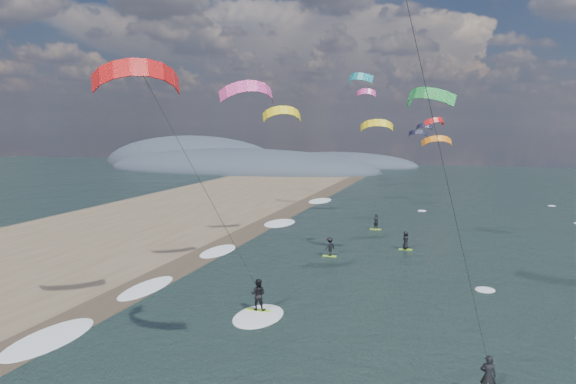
% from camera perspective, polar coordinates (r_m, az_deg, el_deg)
% --- Properties ---
extents(wet_sand_strip, '(3.00, 240.00, 0.00)m').
position_cam_1_polar(wet_sand_strip, '(34.24, -19.31, -11.42)').
color(wet_sand_strip, '#382D23').
rests_on(wet_sand_strip, ground).
extents(coastal_hills, '(80.00, 41.00, 15.00)m').
position_cam_1_polar(coastal_hills, '(134.88, -5.66, 2.49)').
color(coastal_hills, '#3D4756').
rests_on(coastal_hills, ground).
extents(kitesurfer_near_b, '(7.21, 9.21, 14.14)m').
position_cam_1_polar(kitesurfer_near_b, '(27.88, -10.92, 4.25)').
color(kitesurfer_near_b, '#A2EC29').
rests_on(kitesurfer_near_b, ground).
extents(far_kitesurfers, '(6.67, 13.37, 1.58)m').
position_cam_1_polar(far_kitesurfers, '(48.26, 7.84, -4.79)').
color(far_kitesurfers, '#A2EC29').
rests_on(far_kitesurfers, ground).
extents(bg_kite_field, '(15.70, 71.03, 8.63)m').
position_cam_1_polar(bg_kite_field, '(68.16, 10.70, 7.72)').
color(bg_kite_field, black).
rests_on(bg_kite_field, ground).
extents(shoreline_surf, '(2.40, 79.40, 0.11)m').
position_cam_1_polar(shoreline_surf, '(37.35, -13.40, -9.66)').
color(shoreline_surf, white).
rests_on(shoreline_surf, ground).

